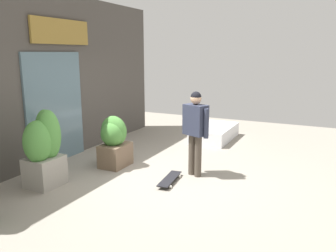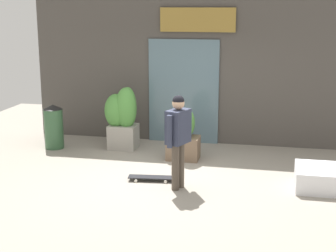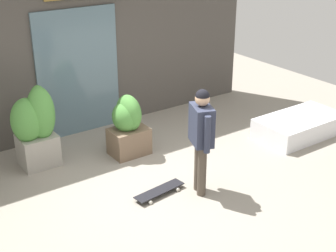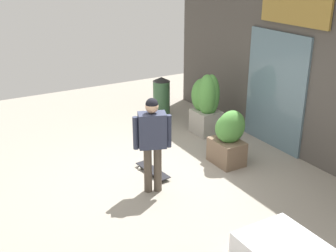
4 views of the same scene
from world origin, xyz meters
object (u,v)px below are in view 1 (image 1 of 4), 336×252
object	(u,v)px
planter_box_left	(114,141)
planter_box_right	(44,147)
skateboard	(170,179)
skateboarder	(195,125)

from	to	relation	value
planter_box_left	planter_box_right	world-z (taller)	planter_box_right
planter_box_left	planter_box_right	bearing A→B (deg)	161.71
planter_box_left	planter_box_right	distance (m)	1.49
skateboard	planter_box_left	distance (m)	1.53
skateboarder	skateboard	bearing A→B (deg)	-6.47
skateboard	planter_box_left	size ratio (longest dim) A/B	0.80
skateboarder	planter_box_right	bearing A→B (deg)	-32.12
skateboard	skateboarder	bearing A→B (deg)	145.99
skateboarder	skateboard	size ratio (longest dim) A/B	1.92
planter_box_left	skateboarder	bearing A→B (deg)	-82.84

